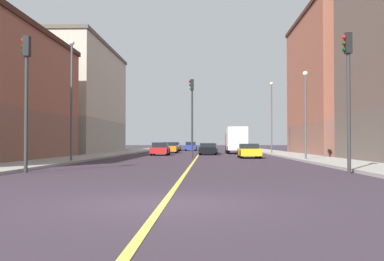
{
  "coord_description": "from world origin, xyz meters",
  "views": [
    {
      "loc": [
        0.97,
        -10.23,
        1.36
      ],
      "look_at": [
        -0.85,
        43.38,
        2.7
      ],
      "focal_mm": 43.44,
      "sensor_mm": 36.0,
      "label": 1
    }
  ],
  "objects": [
    {
      "name": "traffic_light_median_far",
      "position": [
        -0.34,
        28.29,
        4.23
      ],
      "size": [
        0.4,
        0.32,
        6.6
      ],
      "color": "#2D2D2D",
      "rests_on": "ground"
    },
    {
      "name": "car_orange",
      "position": [
        -3.73,
        47.36,
        0.66
      ],
      "size": [
        1.92,
        4.57,
        1.35
      ],
      "color": "orange",
      "rests_on": "ground"
    },
    {
      "name": "building_left_mid",
      "position": [
        16.55,
        39.99,
        7.59
      ],
      "size": [
        11.16,
        18.99,
        15.16
      ],
      "color": "brown",
      "rests_on": "ground"
    },
    {
      "name": "car_black",
      "position": [
        1.0,
        39.63,
        0.62
      ],
      "size": [
        1.96,
        4.54,
        1.25
      ],
      "color": "black",
      "rests_on": "ground"
    },
    {
      "name": "sidewalk_right",
      "position": [
        -9.31,
        49.0,
        0.07
      ],
      "size": [
        3.63,
        168.0,
        0.15
      ],
      "primitive_type": "cube",
      "color": "#9E9B93",
      "rests_on": "ground"
    },
    {
      "name": "car_white",
      "position": [
        -4.32,
        62.0,
        0.66
      ],
      "size": [
        2.03,
        4.62,
        1.35
      ],
      "color": "white",
      "rests_on": "ground"
    },
    {
      "name": "street_lamp_right_near",
      "position": [
        -8.09,
        20.27,
        4.94
      ],
      "size": [
        0.36,
        0.36,
        8.03
      ],
      "color": "#4C4C51",
      "rests_on": "ground"
    },
    {
      "name": "box_truck",
      "position": [
        4.32,
        44.59,
        1.65
      ],
      "size": [
        2.33,
        7.56,
        3.09
      ],
      "color": "maroon",
      "rests_on": "ground"
    },
    {
      "name": "ground_plane",
      "position": [
        0.0,
        0.0,
        0.0
      ],
      "size": [
        400.0,
        400.0,
        0.0
      ],
      "primitive_type": "plane",
      "color": "#372A36",
      "rests_on": "ground"
    },
    {
      "name": "street_lamp_left_far",
      "position": [
        8.09,
        41.64,
        4.89
      ],
      "size": [
        0.36,
        0.36,
        7.92
      ],
      "color": "#4C4C51",
      "rests_on": "ground"
    },
    {
      "name": "building_right_midblock",
      "position": [
        -16.55,
        46.57,
        6.59
      ],
      "size": [
        11.16,
        22.41,
        13.16
      ],
      "color": "#9D9688",
      "rests_on": "ground"
    },
    {
      "name": "car_red",
      "position": [
        -3.91,
        37.41,
        0.65
      ],
      "size": [
        1.78,
        4.18,
        1.33
      ],
      "color": "red",
      "rests_on": "ground"
    },
    {
      "name": "traffic_light_left_near",
      "position": [
        7.08,
        10.07,
        3.95
      ],
      "size": [
        0.4,
        0.32,
        6.12
      ],
      "color": "#2D2D2D",
      "rests_on": "ground"
    },
    {
      "name": "car_teal",
      "position": [
        1.23,
        46.34,
        0.6
      ],
      "size": [
        1.99,
        4.63,
        1.2
      ],
      "color": "#196670",
      "rests_on": "ground"
    },
    {
      "name": "traffic_light_right_near",
      "position": [
        -7.11,
        10.07,
        3.94
      ],
      "size": [
        0.4,
        0.32,
        6.09
      ],
      "color": "#2D2D2D",
      "rests_on": "ground"
    },
    {
      "name": "sidewalk_left",
      "position": [
        9.31,
        49.0,
        0.07
      ],
      "size": [
        3.63,
        168.0,
        0.15
      ],
      "primitive_type": "cube",
      "color": "#9E9B93",
      "rests_on": "ground"
    },
    {
      "name": "car_blue",
      "position": [
        -1.72,
        63.51,
        0.67
      ],
      "size": [
        1.84,
        4.25,
        1.4
      ],
      "color": "#23389E",
      "rests_on": "ground"
    },
    {
      "name": "car_yellow",
      "position": [
        4.49,
        29.42,
        0.61
      ],
      "size": [
        1.8,
        4.17,
        1.23
      ],
      "color": "gold",
      "rests_on": "ground"
    },
    {
      "name": "lane_center_stripe",
      "position": [
        0.0,
        49.0,
        0.01
      ],
      "size": [
        0.16,
        154.0,
        0.01
      ],
      "primitive_type": "cube",
      "color": "#E5D14C",
      "rests_on": "ground"
    },
    {
      "name": "street_lamp_left_near",
      "position": [
        8.09,
        23.74,
        4.08
      ],
      "size": [
        0.36,
        0.36,
        6.4
      ],
      "color": "#4C4C51",
      "rests_on": "ground"
    }
  ]
}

